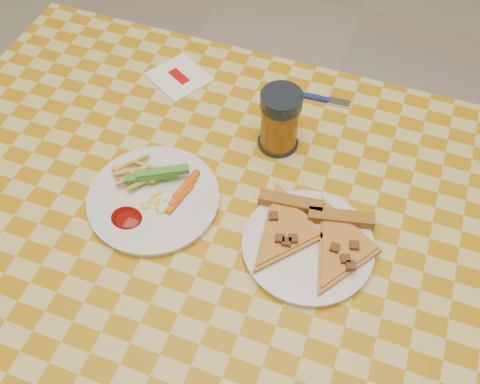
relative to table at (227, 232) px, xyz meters
The scene contains 9 objects.
ground 0.68m from the table, ahead, with size 8.00×8.00×0.00m, color beige.
table is the anchor object (origin of this frame).
plate_left 0.16m from the table, 169.55° to the right, with size 0.24×0.24×0.01m, color silver.
plate_right 0.18m from the table, ahead, with size 0.22×0.22×0.01m, color silver.
fries_veggies 0.17m from the table, behind, with size 0.18×0.16×0.04m.
pizza_slices 0.19m from the table, ahead, with size 0.28×0.25×0.02m.
drink_glass 0.24m from the table, 78.46° to the left, with size 0.08×0.08×0.13m.
napkin 0.38m from the table, 127.21° to the left, with size 0.16×0.15×0.01m.
fork 0.36m from the table, 76.96° to the left, with size 0.15×0.03×0.01m.
Camera 1 is at (0.21, -0.50, 1.57)m, focal length 40.00 mm.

